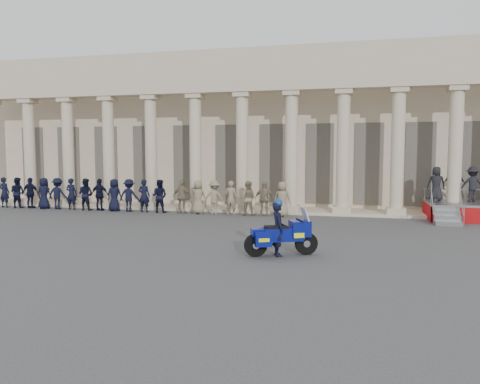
{
  "coord_description": "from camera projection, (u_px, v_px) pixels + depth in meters",
  "views": [
    {
      "loc": [
        4.53,
        -16.03,
        3.2
      ],
      "look_at": [
        0.06,
        2.03,
        1.6
      ],
      "focal_mm": 35.0,
      "sensor_mm": 36.0,
      "label": 1
    }
  ],
  "objects": [
    {
      "name": "officer_rank",
      "position": [
        133.0,
        195.0,
        24.96
      ],
      "size": [
        16.88,
        0.66,
        1.75
      ],
      "color": "black",
      "rests_on": "ground"
    },
    {
      "name": "reviewing_stand",
      "position": [
        471.0,
        191.0,
        22.03
      ],
      "size": [
        4.08,
        3.96,
        2.5
      ],
      "color": "gray",
      "rests_on": "ground"
    },
    {
      "name": "ground",
      "position": [
        225.0,
        241.0,
        16.86
      ],
      "size": [
        90.0,
        90.0,
        0.0
      ],
      "primitive_type": "plane",
      "color": "#414143",
      "rests_on": "ground"
    },
    {
      "name": "building",
      "position": [
        285.0,
        132.0,
        30.74
      ],
      "size": [
        40.0,
        12.5,
        9.0
      ],
      "color": "#C0AD90",
      "rests_on": "ground"
    },
    {
      "name": "motorcycle",
      "position": [
        282.0,
        235.0,
        14.4
      ],
      "size": [
        2.18,
        1.39,
        1.49
      ],
      "rotation": [
        0.0,
        0.0,
        0.41
      ],
      "color": "black",
      "rests_on": "ground"
    },
    {
      "name": "rider",
      "position": [
        278.0,
        227.0,
        14.36
      ],
      "size": [
        0.62,
        0.72,
        1.78
      ],
      "rotation": [
        0.0,
        0.0,
        1.98
      ],
      "color": "black",
      "rests_on": "ground"
    }
  ]
}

